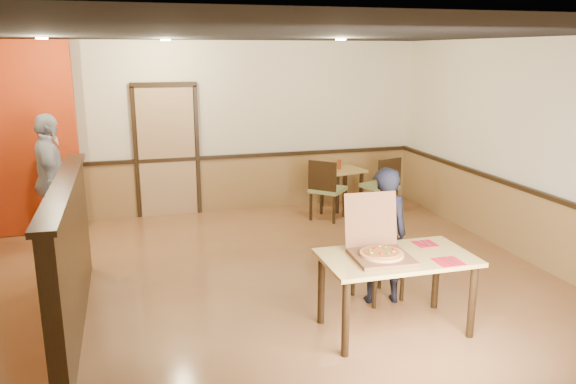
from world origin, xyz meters
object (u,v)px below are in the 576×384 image
at_px(diner_chair, 374,252).
at_px(condiment, 339,165).
at_px(pizza_box, 379,250).
at_px(main_table, 396,266).
at_px(diner, 383,236).
at_px(passerby, 51,181).
at_px(side_chair_left, 326,187).
at_px(side_chair_right, 383,184).
at_px(side_table, 342,178).

relative_size(diner_chair, condiment, 5.68).
distance_m(diner_chair, pizza_box, 0.89).
height_order(main_table, diner, diner).
distance_m(diner_chair, passerby, 4.52).
distance_m(main_table, side_chair_left, 3.69).
xyz_separation_m(side_chair_right, side_table, (-0.47, 0.62, -0.01)).
xyz_separation_m(diner_chair, passerby, (-3.54, 2.77, 0.41)).
xyz_separation_m(diner_chair, side_table, (0.97, 3.46, 0.01)).
height_order(side_chair_left, pizza_box, pizza_box).
xyz_separation_m(side_chair_left, passerby, (-4.01, -0.08, 0.38)).
distance_m(side_table, passerby, 4.58).
distance_m(side_chair_left, pizza_box, 3.72).
relative_size(passerby, condiment, 11.27).
relative_size(diner_chair, diner, 0.62).
relative_size(diner_chair, side_chair_left, 0.94).
xyz_separation_m(side_chair_left, side_chair_right, (0.97, -0.02, -0.00)).
bearing_deg(passerby, condiment, -89.39).
height_order(side_chair_right, diner, diner).
height_order(side_chair_left, diner, diner).
bearing_deg(main_table, side_chair_right, 66.72).
distance_m(side_chair_right, condiment, 0.82).
xyz_separation_m(passerby, condiment, (4.44, 0.64, -0.15)).
xyz_separation_m(side_chair_left, pizza_box, (-0.78, -3.63, 0.30)).
relative_size(side_chair_left, pizza_box, 1.52).
bearing_deg(condiment, main_table, -103.94).
relative_size(side_table, pizza_box, 1.18).
bearing_deg(pizza_box, passerby, 135.74).
height_order(main_table, pizza_box, pizza_box).
height_order(side_chair_left, side_chair_right, side_chair_left).
distance_m(main_table, diner, 0.65).
relative_size(diner, pizza_box, 2.29).
bearing_deg(diner, condiment, -93.57).
xyz_separation_m(diner, condiment, (0.89, 3.57, 0.03)).
bearing_deg(side_chair_right, pizza_box, 46.92).
distance_m(side_table, diner, 3.74).
height_order(passerby, pizza_box, passerby).
xyz_separation_m(diner_chair, pizza_box, (-0.31, -0.77, 0.33)).
height_order(diner_chair, side_chair_right, side_chair_right).
bearing_deg(diner_chair, diner, -97.78).
height_order(side_chair_right, passerby, passerby).
bearing_deg(pizza_box, diner, 65.47).
height_order(side_table, condiment, condiment).
bearing_deg(diner_chair, condiment, 61.05).
height_order(diner_chair, pizza_box, pizza_box).
relative_size(passerby, pizza_box, 2.82).
distance_m(passerby, condiment, 4.49).
bearing_deg(pizza_box, side_table, 76.54).
xyz_separation_m(side_table, condiment, (-0.07, -0.04, 0.25)).
relative_size(side_table, condiment, 4.70).
bearing_deg(passerby, side_chair_left, -96.46).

